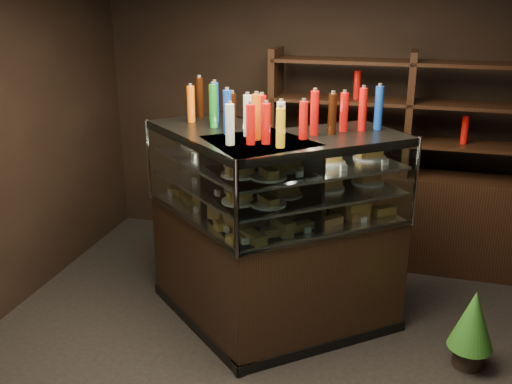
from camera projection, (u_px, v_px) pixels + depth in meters
room_shell at (317, 92)px, 3.15m from camera, size 5.02×5.02×3.01m
display_case at (267, 264)px, 4.33m from camera, size 2.11×1.48×1.53m
food_display at (267, 184)px, 4.12m from camera, size 1.69×0.99×0.47m
bottles_top at (268, 114)px, 3.96m from camera, size 1.51×0.85×0.30m
potted_conifer at (473, 318)px, 3.86m from camera, size 0.31×0.31×0.65m
back_shelving at (402, 204)px, 5.34m from camera, size 2.54×0.53×2.00m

